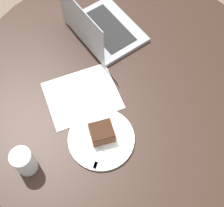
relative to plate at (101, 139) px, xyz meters
The scene contains 8 objects.
ground_plane 0.81m from the plate, 145.63° to the right, with size 12.00×12.00×0.00m, color #6B5B4C.
dining_table 0.31m from the plate, 145.63° to the right, with size 1.33×1.33×0.75m.
paper_document 0.21m from the plate, 105.55° to the right, with size 0.34×0.31×0.00m.
plate is the anchor object (origin of this frame).
cake_slice 0.04m from the plate, 140.45° to the right, with size 0.11×0.11×0.05m.
fork 0.06m from the plate, 47.07° to the left, with size 0.15×0.11×0.00m.
water_glass 0.29m from the plate, 17.07° to the right, with size 0.08×0.08×0.12m.
laptop 0.51m from the plate, 127.69° to the right, with size 0.27×0.34×0.23m.
Camera 1 is at (0.47, 0.52, 1.87)m, focal length 50.00 mm.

